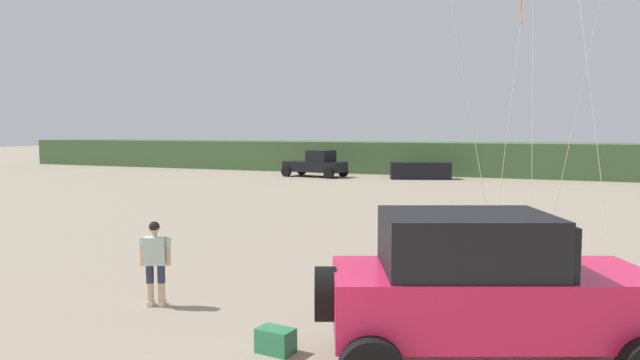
{
  "coord_description": "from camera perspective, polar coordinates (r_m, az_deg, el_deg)",
  "views": [
    {
      "loc": [
        3.59,
        -4.41,
        3.41
      ],
      "look_at": [
        -0.67,
        5.29,
        2.52
      ],
      "focal_mm": 33.04,
      "sensor_mm": 36.0,
      "label": 1
    }
  ],
  "objects": [
    {
      "name": "dune_ridge",
      "position": [
        47.52,
        16.61,
        1.98
      ],
      "size": [
        90.0,
        6.54,
        2.49
      ],
      "primitive_type": "cube",
      "color": "#426038",
      "rests_on": "ground_plane"
    },
    {
      "name": "jeep",
      "position": [
        8.74,
        15.67,
        -10.01
      ],
      "size": [
        5.0,
        3.9,
        2.26
      ],
      "color": "#EA2151",
      "rests_on": "ground_plane"
    },
    {
      "name": "person_watching",
      "position": [
        11.93,
        -15.67,
        -7.34
      ],
      "size": [
        0.57,
        0.43,
        1.67
      ],
      "color": "#DBB28E",
      "rests_on": "ground_plane"
    },
    {
      "name": "cooler_box",
      "position": [
        9.39,
        -4.32,
        -15.25
      ],
      "size": [
        0.6,
        0.42,
        0.38
      ],
      "primitive_type": "cube",
      "rotation": [
        0.0,
        0.0,
        -0.11
      ],
      "color": "#2D7F51",
      "rests_on": "ground_plane"
    },
    {
      "name": "distant_pickup",
      "position": [
        43.64,
        -0.36,
        1.54
      ],
      "size": [
        4.82,
        2.95,
        1.98
      ],
      "color": "black",
      "rests_on": "ground_plane"
    },
    {
      "name": "distant_sedan",
      "position": [
        42.38,
        9.67,
        0.92
      ],
      "size": [
        4.53,
        3.03,
        1.2
      ],
      "primitive_type": "cube",
      "rotation": [
        0.0,
        0.0,
        0.35
      ],
      "color": "black",
      "rests_on": "ground_plane"
    }
  ]
}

